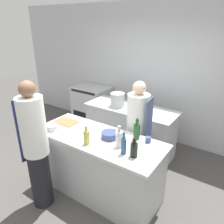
{
  "coord_description": "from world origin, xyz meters",
  "views": [
    {
      "loc": [
        1.66,
        -2.07,
        2.4
      ],
      "look_at": [
        0.0,
        0.35,
        1.19
      ],
      "focal_mm": 35.0,
      "sensor_mm": 36.0,
      "label": 1
    }
  ],
  "objects_px": {
    "bottle_wine": "(119,139)",
    "bottle_sauce": "(124,145)",
    "cup": "(148,140)",
    "chef_at_stove": "(137,132)",
    "stockpot": "(117,100)",
    "bowl_prep_small": "(52,127)",
    "bottle_olive_oil": "(137,131)",
    "bottle_cooking_oil": "(87,137)",
    "bowl_mixing_large": "(110,135)",
    "chef_at_prep_near": "(36,147)",
    "bottle_vinegar": "(134,149)",
    "oven_range": "(92,107)"
  },
  "relations": [
    {
      "from": "chef_at_stove",
      "to": "cup",
      "type": "bearing_deg",
      "value": 36.65
    },
    {
      "from": "oven_range",
      "to": "bottle_olive_oil",
      "type": "distance_m",
      "value": 2.57
    },
    {
      "from": "bottle_wine",
      "to": "bottle_sauce",
      "type": "xyz_separation_m",
      "value": [
        0.13,
        -0.1,
        -0.0
      ]
    },
    {
      "from": "chef_at_stove",
      "to": "bottle_olive_oil",
      "type": "bearing_deg",
      "value": 18.89
    },
    {
      "from": "bottle_wine",
      "to": "bottle_cooking_oil",
      "type": "bearing_deg",
      "value": -154.35
    },
    {
      "from": "chef_at_prep_near",
      "to": "stockpot",
      "type": "bearing_deg",
      "value": 12.54
    },
    {
      "from": "bottle_cooking_oil",
      "to": "bowl_mixing_large",
      "type": "height_order",
      "value": "bottle_cooking_oil"
    },
    {
      "from": "chef_at_stove",
      "to": "bottle_vinegar",
      "type": "height_order",
      "value": "chef_at_stove"
    },
    {
      "from": "chef_at_prep_near",
      "to": "bowl_prep_small",
      "type": "xyz_separation_m",
      "value": [
        -0.16,
        0.42,
        0.07
      ]
    },
    {
      "from": "chef_at_prep_near",
      "to": "chef_at_stove",
      "type": "height_order",
      "value": "chef_at_prep_near"
    },
    {
      "from": "stockpot",
      "to": "chef_at_stove",
      "type": "bearing_deg",
      "value": -36.22
    },
    {
      "from": "bottle_olive_oil",
      "to": "bottle_sauce",
      "type": "xyz_separation_m",
      "value": [
        0.05,
        -0.41,
        -0.0
      ]
    },
    {
      "from": "chef_at_prep_near",
      "to": "cup",
      "type": "distance_m",
      "value": 1.46
    },
    {
      "from": "oven_range",
      "to": "bottle_vinegar",
      "type": "height_order",
      "value": "bottle_vinegar"
    },
    {
      "from": "bowl_prep_small",
      "to": "stockpot",
      "type": "relative_size",
      "value": 0.62
    },
    {
      "from": "bottle_olive_oil",
      "to": "bowl_mixing_large",
      "type": "relative_size",
      "value": 1.28
    },
    {
      "from": "bottle_wine",
      "to": "cup",
      "type": "xyz_separation_m",
      "value": [
        0.26,
        0.3,
        -0.08
      ]
    },
    {
      "from": "chef_at_stove",
      "to": "bowl_prep_small",
      "type": "xyz_separation_m",
      "value": [
        -0.96,
        -0.84,
        0.16
      ]
    },
    {
      "from": "bowl_prep_small",
      "to": "stockpot",
      "type": "distance_m",
      "value": 1.39
    },
    {
      "from": "bottle_cooking_oil",
      "to": "cup",
      "type": "relative_size",
      "value": 3.41
    },
    {
      "from": "cup",
      "to": "stockpot",
      "type": "relative_size",
      "value": 0.29
    },
    {
      "from": "oven_range",
      "to": "bottle_olive_oil",
      "type": "xyz_separation_m",
      "value": [
        2.01,
        -1.5,
        0.56
      ]
    },
    {
      "from": "bottle_olive_oil",
      "to": "bowl_prep_small",
      "type": "xyz_separation_m",
      "value": [
        -1.14,
        -0.47,
        -0.08
      ]
    },
    {
      "from": "chef_at_stove",
      "to": "stockpot",
      "type": "height_order",
      "value": "chef_at_stove"
    },
    {
      "from": "chef_at_stove",
      "to": "bottle_wine",
      "type": "bearing_deg",
      "value": 1.19
    },
    {
      "from": "chef_at_prep_near",
      "to": "bottle_vinegar",
      "type": "height_order",
      "value": "chef_at_prep_near"
    },
    {
      "from": "chef_at_prep_near",
      "to": "chef_at_stove",
      "type": "relative_size",
      "value": 1.1
    },
    {
      "from": "bottle_vinegar",
      "to": "bottle_olive_oil",
      "type": "bearing_deg",
      "value": 114.47
    },
    {
      "from": "bowl_mixing_large",
      "to": "stockpot",
      "type": "relative_size",
      "value": 0.87
    },
    {
      "from": "bottle_sauce",
      "to": "bowl_mixing_large",
      "type": "bearing_deg",
      "value": 148.28
    },
    {
      "from": "bottle_cooking_oil",
      "to": "oven_range",
      "type": "bearing_deg",
      "value": 128.05
    },
    {
      "from": "bottle_olive_oil",
      "to": "bottle_wine",
      "type": "height_order",
      "value": "bottle_olive_oil"
    },
    {
      "from": "bottle_olive_oil",
      "to": "bottle_cooking_oil",
      "type": "bearing_deg",
      "value": -133.3
    },
    {
      "from": "bowl_prep_small",
      "to": "stockpot",
      "type": "height_order",
      "value": "stockpot"
    },
    {
      "from": "chef_at_prep_near",
      "to": "bowl_prep_small",
      "type": "bearing_deg",
      "value": 36.53
    },
    {
      "from": "chef_at_prep_near",
      "to": "bottle_cooking_oil",
      "type": "distance_m",
      "value": 0.67
    },
    {
      "from": "bottle_cooking_oil",
      "to": "cup",
      "type": "distance_m",
      "value": 0.8
    },
    {
      "from": "bottle_olive_oil",
      "to": "cup",
      "type": "height_order",
      "value": "bottle_olive_oil"
    },
    {
      "from": "bottle_olive_oil",
      "to": "bottle_cooking_oil",
      "type": "height_order",
      "value": "bottle_olive_oil"
    },
    {
      "from": "bottle_vinegar",
      "to": "bowl_prep_small",
      "type": "relative_size",
      "value": 1.46
    },
    {
      "from": "bottle_vinegar",
      "to": "bowl_prep_small",
      "type": "bearing_deg",
      "value": -176.51
    },
    {
      "from": "bottle_olive_oil",
      "to": "bottle_vinegar",
      "type": "distance_m",
      "value": 0.43
    },
    {
      "from": "chef_at_prep_near",
      "to": "bottle_sauce",
      "type": "bearing_deg",
      "value": -49.47
    },
    {
      "from": "bottle_wine",
      "to": "bottle_sauce",
      "type": "distance_m",
      "value": 0.17
    },
    {
      "from": "bottle_vinegar",
      "to": "cup",
      "type": "height_order",
      "value": "bottle_vinegar"
    },
    {
      "from": "bottle_wine",
      "to": "cup",
      "type": "relative_size",
      "value": 3.77
    },
    {
      "from": "oven_range",
      "to": "chef_at_prep_near",
      "type": "height_order",
      "value": "chef_at_prep_near"
    },
    {
      "from": "bowl_mixing_large",
      "to": "cup",
      "type": "xyz_separation_m",
      "value": [
        0.48,
        0.19,
        -0.01
      ]
    },
    {
      "from": "oven_range",
      "to": "bottle_cooking_oil",
      "type": "height_order",
      "value": "bottle_cooking_oil"
    },
    {
      "from": "bowl_prep_small",
      "to": "bottle_sauce",
      "type": "bearing_deg",
      "value": 3.16
    }
  ]
}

